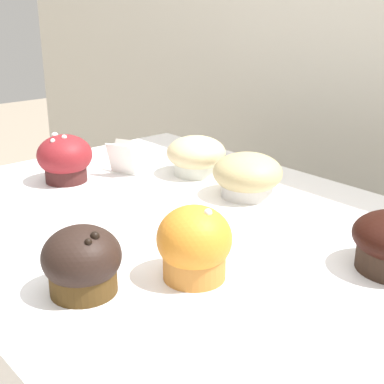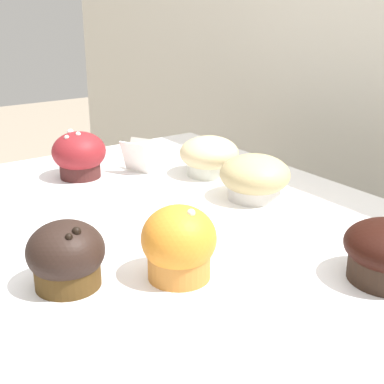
% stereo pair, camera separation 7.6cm
% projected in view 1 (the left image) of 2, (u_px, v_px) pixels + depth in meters
% --- Properties ---
extents(muffin_front_center, '(0.10, 0.10, 0.09)m').
position_uv_depth(muffin_front_center, '(65.00, 159.00, 0.93)').
color(muffin_front_center, '#451E1D').
rests_on(muffin_front_center, display_counter).
extents(muffin_back_right, '(0.09, 0.09, 0.08)m').
position_uv_depth(muffin_back_right, '(82.00, 262.00, 0.58)').
color(muffin_back_right, '#483114').
rests_on(muffin_back_right, display_counter).
extents(muffin_front_left, '(0.11, 0.11, 0.07)m').
position_uv_depth(muffin_front_left, '(196.00, 155.00, 0.97)').
color(muffin_front_left, silver).
rests_on(muffin_front_left, display_counter).
extents(muffin_front_right, '(0.09, 0.09, 0.09)m').
position_uv_depth(muffin_front_right, '(194.00, 245.00, 0.61)').
color(muffin_front_right, '#CA7E35').
rests_on(muffin_front_right, display_counter).
extents(muffin_back_center, '(0.11, 0.11, 0.07)m').
position_uv_depth(muffin_back_center, '(247.00, 176.00, 0.86)').
color(muffin_back_center, silver).
rests_on(muffin_back_center, display_counter).
extents(price_card, '(0.06, 0.06, 0.06)m').
position_uv_depth(price_card, '(124.00, 158.00, 0.97)').
color(price_card, white).
rests_on(price_card, display_counter).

